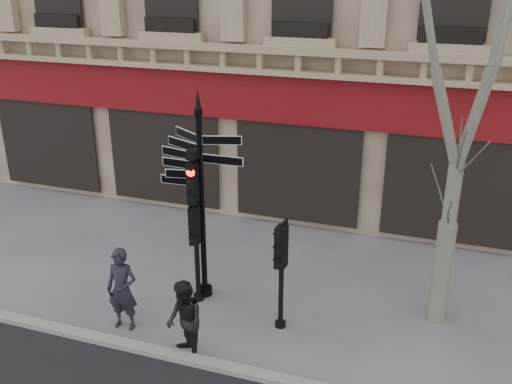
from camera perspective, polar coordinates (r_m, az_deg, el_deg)
ground at (r=11.99m, az=-2.24°, el=-12.98°), size 80.00×80.00×0.00m
kerb at (r=10.92m, az=-4.97°, el=-16.69°), size 80.00×0.25×0.12m
fingerpost at (r=11.61m, az=-5.61°, el=2.93°), size 2.20×2.20×4.61m
traffic_signal_main at (r=11.76m, az=-6.13°, el=-1.68°), size 0.42×0.33×3.44m
traffic_signal_secondary at (r=11.07m, az=2.58°, el=-6.59°), size 0.40×0.30×2.26m
plane_tree at (r=10.67m, az=21.24°, el=15.81°), size 3.21×3.21×8.52m
pedestrian_a at (r=11.71m, az=-13.23°, el=-9.46°), size 0.67×0.46×1.74m
pedestrian_b at (r=10.71m, az=-7.16°, el=-12.73°), size 0.98×0.98×1.60m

